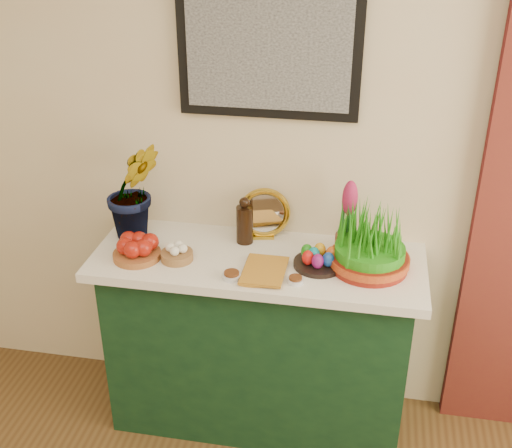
{
  "coord_description": "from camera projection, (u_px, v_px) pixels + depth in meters",
  "views": [
    {
      "loc": [
        0.34,
        -0.3,
        2.26
      ],
      "look_at": [
        -0.07,
        1.95,
        1.07
      ],
      "focal_mm": 45.0,
      "sensor_mm": 36.0,
      "label": 1
    }
  ],
  "objects": [
    {
      "name": "apple_bowl",
      "position": [
        137.0,
        249.0,
        2.68
      ],
      "size": [
        0.23,
        0.23,
        0.1
      ],
      "color": "#975428",
      "rests_on": "tablecloth"
    },
    {
      "name": "spice_dish_right",
      "position": [
        295.0,
        280.0,
        2.52
      ],
      "size": [
        0.07,
        0.07,
        0.03
      ],
      "color": "silver",
      "rests_on": "tablecloth"
    },
    {
      "name": "vinegar_cruet",
      "position": [
        245.0,
        223.0,
        2.78
      ],
      "size": [
        0.07,
        0.07,
        0.22
      ],
      "color": "black",
      "rests_on": "tablecloth"
    },
    {
      "name": "book",
      "position": [
        243.0,
        268.0,
        2.59
      ],
      "size": [
        0.16,
        0.23,
        0.03
      ],
      "primitive_type": "imported",
      "rotation": [
        0.0,
        0.0,
        -0.01
      ],
      "color": "#B87A21",
      "rests_on": "tablecloth"
    },
    {
      "name": "garlic_basket",
      "position": [
        177.0,
        253.0,
        2.67
      ],
      "size": [
        0.16,
        0.16,
        0.08
      ],
      "color": "olive",
      "rests_on": "tablecloth"
    },
    {
      "name": "hyacinth_green",
      "position": [
        133.0,
        175.0,
        2.74
      ],
      "size": [
        0.38,
        0.37,
        0.59
      ],
      "primitive_type": "imported",
      "rotation": [
        0.0,
        0.0,
        0.55
      ],
      "color": "#226C22",
      "rests_on": "tablecloth"
    },
    {
      "name": "tablecloth",
      "position": [
        258.0,
        260.0,
        2.72
      ],
      "size": [
        1.4,
        0.55,
        0.04
      ],
      "primitive_type": "cube",
      "color": "white",
      "rests_on": "sideboard"
    },
    {
      "name": "sideboard",
      "position": [
        258.0,
        344.0,
        2.92
      ],
      "size": [
        1.3,
        0.45,
        0.85
      ],
      "primitive_type": "cube",
      "color": "#14381B",
      "rests_on": "ground"
    },
    {
      "name": "spice_dish_left",
      "position": [
        232.0,
        275.0,
        2.55
      ],
      "size": [
        0.08,
        0.08,
        0.03
      ],
      "color": "silver",
      "rests_on": "tablecloth"
    },
    {
      "name": "hyacinth_pink",
      "position": [
        348.0,
        221.0,
        2.67
      ],
      "size": [
        0.1,
        0.1,
        0.33
      ],
      "color": "brown",
      "rests_on": "tablecloth"
    },
    {
      "name": "wheatgrass_sabzeh",
      "position": [
        371.0,
        243.0,
        2.57
      ],
      "size": [
        0.33,
        0.33,
        0.27
      ],
      "color": "maroon",
      "rests_on": "tablecloth"
    },
    {
      "name": "egg_plate",
      "position": [
        318.0,
        259.0,
        2.62
      ],
      "size": [
        0.27,
        0.27,
        0.08
      ],
      "color": "black",
      "rests_on": "tablecloth"
    },
    {
      "name": "mirror",
      "position": [
        264.0,
        214.0,
        2.82
      ],
      "size": [
        0.24,
        0.1,
        0.23
      ],
      "color": "gold",
      "rests_on": "tablecloth"
    }
  ]
}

